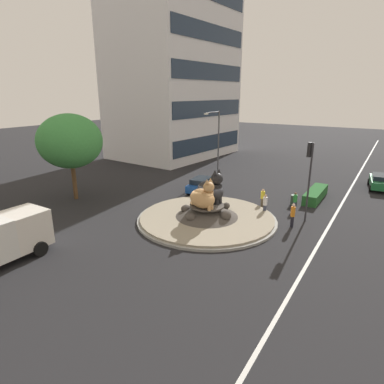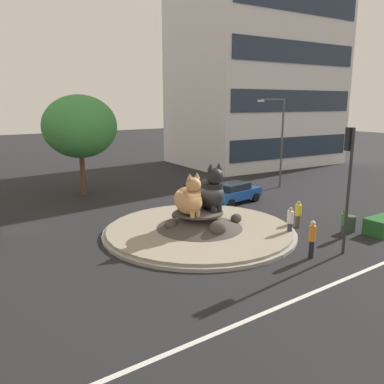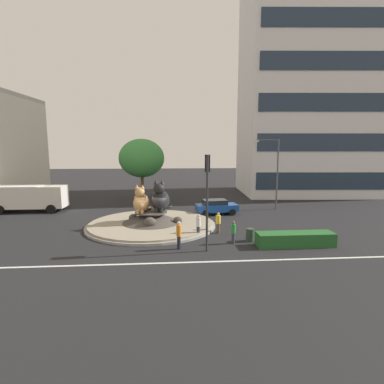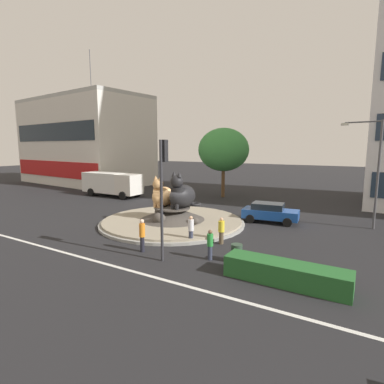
% 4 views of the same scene
% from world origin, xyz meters
% --- Properties ---
extents(ground_plane, '(160.00, 160.00, 0.00)m').
position_xyz_m(ground_plane, '(0.00, 0.00, 0.00)').
color(ground_plane, black).
extents(lane_centreline, '(112.00, 0.20, 0.01)m').
position_xyz_m(lane_centreline, '(0.00, -8.17, 0.00)').
color(lane_centreline, silver).
rests_on(lane_centreline, ground).
extents(roundabout_island, '(10.60, 10.60, 1.24)m').
position_xyz_m(roundabout_island, '(-0.00, -0.00, 0.41)').
color(roundabout_island, gray).
rests_on(roundabout_island, ground).
extents(cat_statue_calico, '(1.56, 2.32, 2.31)m').
position_xyz_m(cat_statue_calico, '(-0.79, -0.15, 2.08)').
color(cat_statue_calico, tan).
rests_on(cat_statue_calico, roundabout_island).
extents(cat_statue_black, '(2.03, 2.74, 2.67)m').
position_xyz_m(cat_statue_black, '(0.78, 0.07, 2.21)').
color(cat_statue_black, black).
rests_on(cat_statue_black, roundabout_island).
extents(traffic_light_mast, '(0.36, 0.46, 5.96)m').
position_xyz_m(traffic_light_mast, '(3.84, -6.32, 4.10)').
color(traffic_light_mast, '#2D2D33').
rests_on(traffic_light_mast, ground).
extents(shophouse_block, '(22.01, 12.40, 18.39)m').
position_xyz_m(shophouse_block, '(-26.23, 14.26, 6.41)').
color(shophouse_block, silver).
rests_on(shophouse_block, ground).
extents(clipped_hedge_strip, '(5.06, 1.20, 0.90)m').
position_xyz_m(clipped_hedge_strip, '(9.72, -5.88, 0.45)').
color(clipped_hedge_strip, '#235B28').
rests_on(clipped_hedge_strip, ground).
extents(broadleaf_tree_behind_island, '(5.58, 5.58, 7.67)m').
position_xyz_m(broadleaf_tree_behind_island, '(-1.89, 12.77, 5.28)').
color(broadleaf_tree_behind_island, brown).
rests_on(broadleaf_tree_behind_island, ground).
extents(streetlight_arm, '(2.58, 0.57, 7.40)m').
position_xyz_m(streetlight_arm, '(12.50, 5.89, 4.34)').
color(streetlight_arm, '#4C4C51').
rests_on(streetlight_arm, ground).
extents(pedestrian_green_shirt, '(0.31, 0.31, 1.55)m').
position_xyz_m(pedestrian_green_shirt, '(5.79, -5.07, 0.82)').
color(pedestrian_green_shirt, '#33384C').
rests_on(pedestrian_green_shirt, ground).
extents(pedestrian_orange_shirt, '(0.31, 0.31, 1.81)m').
position_xyz_m(pedestrian_orange_shirt, '(2.10, -5.90, 0.98)').
color(pedestrian_orange_shirt, black).
rests_on(pedestrian_orange_shirt, ground).
extents(pedestrian_yellow_shirt, '(0.36, 0.36, 1.59)m').
position_xyz_m(pedestrian_yellow_shirt, '(5.19, -2.50, 0.83)').
color(pedestrian_yellow_shirt, brown).
rests_on(pedestrian_yellow_shirt, ground).
extents(pedestrian_white_shirt, '(0.34, 0.34, 1.64)m').
position_xyz_m(pedestrian_white_shirt, '(3.60, -3.30, 0.87)').
color(pedestrian_white_shirt, '#33384C').
rests_on(pedestrian_white_shirt, ground).
extents(sedan_on_far_lane, '(4.21, 2.33, 1.46)m').
position_xyz_m(sedan_on_far_lane, '(6.08, 4.04, 0.77)').
color(sedan_on_far_lane, '#19479E').
rests_on(sedan_on_far_lane, ground).
extents(delivery_box_truck, '(7.41, 2.64, 2.68)m').
position_xyz_m(delivery_box_truck, '(-12.91, 6.71, 1.53)').
color(delivery_box_truck, silver).
rests_on(delivery_box_truck, ground).
extents(litter_bin, '(0.56, 0.56, 0.90)m').
position_xyz_m(litter_bin, '(7.05, -4.66, 0.45)').
color(litter_bin, '#2D4233').
rests_on(litter_bin, ground).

